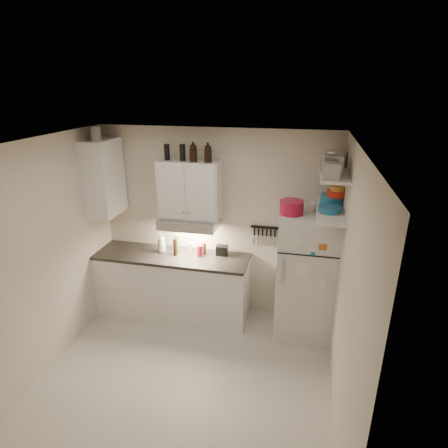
# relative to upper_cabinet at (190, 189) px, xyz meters

# --- Properties ---
(floor) EXTENTS (3.20, 3.00, 0.02)m
(floor) POSITION_rel_upper_cabinet_xyz_m (0.30, -1.33, -1.84)
(floor) COLOR beige
(floor) RESTS_ON ground
(ceiling) EXTENTS (3.20, 3.00, 0.02)m
(ceiling) POSITION_rel_upper_cabinet_xyz_m (0.30, -1.33, 0.78)
(ceiling) COLOR white
(ceiling) RESTS_ON ground
(back_wall) EXTENTS (3.20, 0.02, 2.60)m
(back_wall) POSITION_rel_upper_cabinet_xyz_m (0.30, 0.18, -0.53)
(back_wall) COLOR beige
(back_wall) RESTS_ON ground
(left_wall) EXTENTS (0.02, 3.00, 2.60)m
(left_wall) POSITION_rel_upper_cabinet_xyz_m (-1.31, -1.33, -0.53)
(left_wall) COLOR beige
(left_wall) RESTS_ON ground
(right_wall) EXTENTS (0.02, 3.00, 2.60)m
(right_wall) POSITION_rel_upper_cabinet_xyz_m (1.91, -1.33, -0.53)
(right_wall) COLOR beige
(right_wall) RESTS_ON ground
(base_cabinet) EXTENTS (2.10, 0.60, 0.88)m
(base_cabinet) POSITION_rel_upper_cabinet_xyz_m (-0.25, -0.14, -1.39)
(base_cabinet) COLOR white
(base_cabinet) RESTS_ON floor
(countertop) EXTENTS (2.10, 0.62, 0.04)m
(countertop) POSITION_rel_upper_cabinet_xyz_m (-0.25, -0.14, -0.93)
(countertop) COLOR #2A2724
(countertop) RESTS_ON base_cabinet
(upper_cabinet) EXTENTS (0.80, 0.33, 0.75)m
(upper_cabinet) POSITION_rel_upper_cabinet_xyz_m (0.00, 0.00, 0.00)
(upper_cabinet) COLOR white
(upper_cabinet) RESTS_ON back_wall
(side_cabinet) EXTENTS (0.33, 0.55, 1.00)m
(side_cabinet) POSITION_rel_upper_cabinet_xyz_m (-1.14, -0.14, 0.12)
(side_cabinet) COLOR white
(side_cabinet) RESTS_ON left_wall
(range_hood) EXTENTS (0.76, 0.46, 0.12)m
(range_hood) POSITION_rel_upper_cabinet_xyz_m (0.00, -0.06, -0.44)
(range_hood) COLOR silver
(range_hood) RESTS_ON back_wall
(fridge) EXTENTS (0.70, 0.68, 1.70)m
(fridge) POSITION_rel_upper_cabinet_xyz_m (1.55, -0.18, -0.98)
(fridge) COLOR silver
(fridge) RESTS_ON floor
(shelf_hi) EXTENTS (0.30, 0.95, 0.03)m
(shelf_hi) POSITION_rel_upper_cabinet_xyz_m (1.75, -0.31, 0.38)
(shelf_hi) COLOR white
(shelf_hi) RESTS_ON right_wall
(shelf_lo) EXTENTS (0.30, 0.95, 0.03)m
(shelf_lo) POSITION_rel_upper_cabinet_xyz_m (1.75, -0.31, -0.07)
(shelf_lo) COLOR white
(shelf_lo) RESTS_ON right_wall
(knife_strip) EXTENTS (0.42, 0.02, 0.03)m
(knife_strip) POSITION_rel_upper_cabinet_xyz_m (1.00, 0.15, -0.51)
(knife_strip) COLOR black
(knife_strip) RESTS_ON back_wall
(dutch_oven) EXTENTS (0.35, 0.35, 0.16)m
(dutch_oven) POSITION_rel_upper_cabinet_xyz_m (1.32, -0.32, -0.05)
(dutch_oven) COLOR #AB1430
(dutch_oven) RESTS_ON fridge
(book_stack) EXTENTS (0.21, 0.25, 0.08)m
(book_stack) POSITION_rel_upper_cabinet_xyz_m (1.74, -0.37, -0.08)
(book_stack) COLOR #B75B16
(book_stack) RESTS_ON fridge
(spice_jar) EXTENTS (0.07, 0.07, 0.11)m
(spice_jar) POSITION_rel_upper_cabinet_xyz_m (1.56, -0.17, -0.07)
(spice_jar) COLOR silver
(spice_jar) RESTS_ON fridge
(stock_pot) EXTENTS (0.29, 0.29, 0.18)m
(stock_pot) POSITION_rel_upper_cabinet_xyz_m (1.78, -0.04, 0.48)
(stock_pot) COLOR silver
(stock_pot) RESTS_ON shelf_hi
(tin_a) EXTENTS (0.21, 0.19, 0.20)m
(tin_a) POSITION_rel_upper_cabinet_xyz_m (1.72, -0.40, 0.49)
(tin_a) COLOR #AAAAAD
(tin_a) RESTS_ON shelf_hi
(tin_b) EXTENTS (0.16, 0.16, 0.16)m
(tin_b) POSITION_rel_upper_cabinet_xyz_m (1.71, -0.63, 0.47)
(tin_b) COLOR #AAAAAD
(tin_b) RESTS_ON shelf_hi
(bowl_teal) EXTENTS (0.29, 0.29, 0.11)m
(bowl_teal) POSITION_rel_upper_cabinet_xyz_m (1.79, -0.09, 0.01)
(bowl_teal) COLOR #1C6C9A
(bowl_teal) RESTS_ON shelf_lo
(bowl_orange) EXTENTS (0.23, 0.23, 0.07)m
(bowl_orange) POSITION_rel_upper_cabinet_xyz_m (1.82, -0.14, 0.10)
(bowl_orange) COLOR red
(bowl_orange) RESTS_ON bowl_teal
(bowl_yellow) EXTENTS (0.18, 0.18, 0.06)m
(bowl_yellow) POSITION_rel_upper_cabinet_xyz_m (1.82, -0.14, 0.16)
(bowl_yellow) COLOR #C37122
(bowl_yellow) RESTS_ON bowl_orange
(plates) EXTENTS (0.31, 0.31, 0.06)m
(plates) POSITION_rel_upper_cabinet_xyz_m (1.74, -0.38, -0.02)
(plates) COLOR #1C6C9A
(plates) RESTS_ON shelf_lo
(growler_a) EXTENTS (0.10, 0.10, 0.23)m
(growler_a) POSITION_rel_upper_cabinet_xyz_m (0.08, -0.06, 0.49)
(growler_a) COLOR black
(growler_a) RESTS_ON upper_cabinet
(growler_b) EXTENTS (0.12, 0.12, 0.22)m
(growler_b) POSITION_rel_upper_cabinet_xyz_m (0.26, -0.05, 0.49)
(growler_b) COLOR black
(growler_b) RESTS_ON upper_cabinet
(thermos_a) EXTENTS (0.08, 0.08, 0.21)m
(thermos_a) POSITION_rel_upper_cabinet_xyz_m (-0.07, -0.04, 0.48)
(thermos_a) COLOR black
(thermos_a) RESTS_ON upper_cabinet
(thermos_b) EXTENTS (0.07, 0.07, 0.20)m
(thermos_b) POSITION_rel_upper_cabinet_xyz_m (-0.28, -0.03, 0.48)
(thermos_b) COLOR black
(thermos_b) RESTS_ON upper_cabinet
(side_jar) EXTENTS (0.14, 0.14, 0.17)m
(side_jar) POSITION_rel_upper_cabinet_xyz_m (-1.16, -0.16, 0.71)
(side_jar) COLOR silver
(side_jar) RESTS_ON side_cabinet
(soap_bottle) EXTENTS (0.16, 0.16, 0.32)m
(soap_bottle) POSITION_rel_upper_cabinet_xyz_m (-0.41, -0.07, -0.75)
(soap_bottle) COLOR white
(soap_bottle) RESTS_ON countertop
(pepper_mill) EXTENTS (0.06, 0.06, 0.17)m
(pepper_mill) POSITION_rel_upper_cabinet_xyz_m (0.18, -0.00, -0.82)
(pepper_mill) COLOR brown
(pepper_mill) RESTS_ON countertop
(oil_bottle) EXTENTS (0.07, 0.07, 0.27)m
(oil_bottle) POSITION_rel_upper_cabinet_xyz_m (-0.19, -0.05, -0.77)
(oil_bottle) COLOR #496C1B
(oil_bottle) RESTS_ON countertop
(vinegar_bottle) EXTENTS (0.06, 0.06, 0.24)m
(vinegar_bottle) POSITION_rel_upper_cabinet_xyz_m (-0.20, -0.13, -0.79)
(vinegar_bottle) COLOR black
(vinegar_bottle) RESTS_ON countertop
(clear_bottle) EXTENTS (0.07, 0.07, 0.16)m
(clear_bottle) POSITION_rel_upper_cabinet_xyz_m (-0.01, -0.04, -0.82)
(clear_bottle) COLOR silver
(clear_bottle) RESTS_ON countertop
(red_jar) EXTENTS (0.09, 0.09, 0.15)m
(red_jar) POSITION_rel_upper_cabinet_xyz_m (0.13, -0.07, -0.83)
(red_jar) COLOR #AB1430
(red_jar) RESTS_ON countertop
(caddy) EXTENTS (0.16, 0.11, 0.13)m
(caddy) POSITION_rel_upper_cabinet_xyz_m (0.42, 0.02, -0.84)
(caddy) COLOR black
(caddy) RESTS_ON countertop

